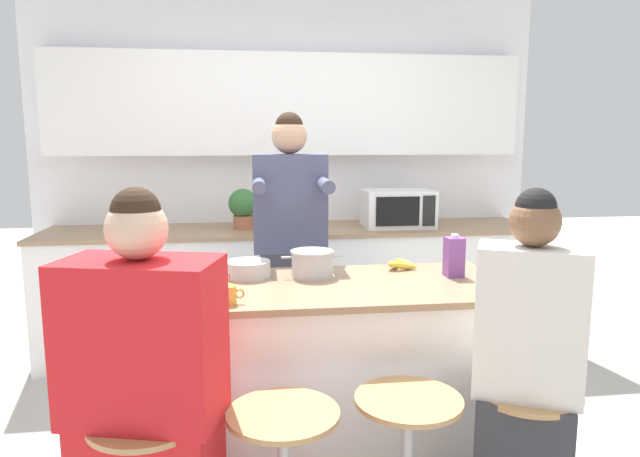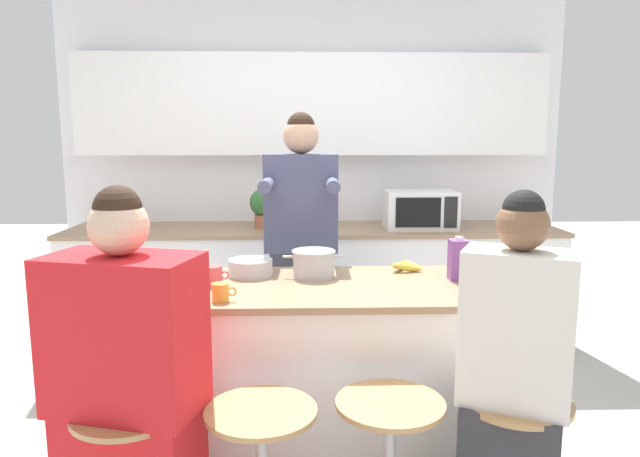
# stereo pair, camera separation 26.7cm
# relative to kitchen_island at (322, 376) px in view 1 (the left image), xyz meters

# --- Properties ---
(wall_back) EXTENTS (3.85, 0.22, 2.70)m
(wall_back) POSITION_rel_kitchen_island_xyz_m (0.00, 1.89, 1.08)
(wall_back) COLOR white
(wall_back) RESTS_ON ground_plane
(back_counter) EXTENTS (3.57, 0.69, 0.93)m
(back_counter) POSITION_rel_kitchen_island_xyz_m (0.00, 1.56, 0.01)
(back_counter) COLOR white
(back_counter) RESTS_ON ground_plane
(kitchen_island) EXTENTS (1.73, 0.75, 0.91)m
(kitchen_island) POSITION_rel_kitchen_island_xyz_m (0.00, 0.00, 0.00)
(kitchen_island) COLOR black
(kitchen_island) RESTS_ON ground_plane
(bar_stool_rightmost) EXTENTS (0.40, 0.40, 0.64)m
(bar_stool_rightmost) POSITION_rel_kitchen_island_xyz_m (0.69, -0.64, -0.09)
(bar_stool_rightmost) COLOR tan
(bar_stool_rightmost) RESTS_ON ground_plane
(person_cooking) EXTENTS (0.44, 0.54, 1.72)m
(person_cooking) POSITION_rel_kitchen_island_xyz_m (-0.09, 0.72, 0.40)
(person_cooking) COLOR #383842
(person_cooking) RESTS_ON ground_plane
(person_wrapped_blanket) EXTENTS (0.57, 0.41, 1.42)m
(person_wrapped_blanket) POSITION_rel_kitchen_island_xyz_m (-0.70, -0.67, 0.21)
(person_wrapped_blanket) COLOR red
(person_wrapped_blanket) RESTS_ON ground_plane
(person_seated_near) EXTENTS (0.43, 0.38, 1.41)m
(person_seated_near) POSITION_rel_kitchen_island_xyz_m (0.67, -0.67, 0.18)
(person_seated_near) COLOR #333338
(person_seated_near) RESTS_ON ground_plane
(cooking_pot) EXTENTS (0.30, 0.21, 0.13)m
(cooking_pot) POSITION_rel_kitchen_island_xyz_m (-0.03, 0.15, 0.51)
(cooking_pot) COLOR #B7BABC
(cooking_pot) RESTS_ON kitchen_island
(fruit_bowl) EXTENTS (0.22, 0.22, 0.08)m
(fruit_bowl) POSITION_rel_kitchen_island_xyz_m (-0.34, 0.18, 0.49)
(fruit_bowl) COLOR #B7BABC
(fruit_bowl) RESTS_ON kitchen_island
(mixing_bowl_steel) EXTENTS (0.22, 0.22, 0.06)m
(mixing_bowl_steel) POSITION_rel_kitchen_island_xyz_m (-0.69, -0.22, 0.48)
(mixing_bowl_steel) COLOR #B7BABC
(mixing_bowl_steel) RESTS_ON kitchen_island
(coffee_cup_near) EXTENTS (0.10, 0.07, 0.08)m
(coffee_cup_near) POSITION_rel_kitchen_island_xyz_m (-0.42, -0.27, 0.49)
(coffee_cup_near) COLOR orange
(coffee_cup_near) RESTS_ON kitchen_island
(coffee_cup_far) EXTENTS (0.12, 0.08, 0.09)m
(coffee_cup_far) POSITION_rel_kitchen_island_xyz_m (-0.49, -0.02, 0.50)
(coffee_cup_far) COLOR #DB4C51
(coffee_cup_far) RESTS_ON kitchen_island
(banana_bunch) EXTENTS (0.18, 0.13, 0.06)m
(banana_bunch) POSITION_rel_kitchen_island_xyz_m (0.44, 0.25, 0.47)
(banana_bunch) COLOR yellow
(banana_bunch) RESTS_ON kitchen_island
(juice_carton) EXTENTS (0.08, 0.08, 0.21)m
(juice_carton) POSITION_rel_kitchen_island_xyz_m (0.66, 0.07, 0.55)
(juice_carton) COLOR #7A428E
(juice_carton) RESTS_ON kitchen_island
(microwave) EXTENTS (0.51, 0.33, 0.27)m
(microwave) POSITION_rel_kitchen_island_xyz_m (0.77, 1.51, 0.61)
(microwave) COLOR white
(microwave) RESTS_ON back_counter
(potted_plant) EXTENTS (0.21, 0.21, 0.29)m
(potted_plant) POSITION_rel_kitchen_island_xyz_m (-0.36, 1.56, 0.63)
(potted_plant) COLOR #A86042
(potted_plant) RESTS_ON back_counter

